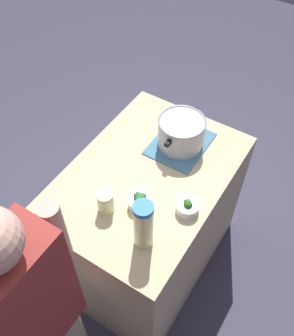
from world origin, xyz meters
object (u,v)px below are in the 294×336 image
at_px(mason_jar, 106,202).
at_px(lemonade_pitcher, 143,225).
at_px(broccoli_bowl_front, 188,207).
at_px(broccoli_bowl_center, 140,201).
at_px(person_cook, 39,322).
at_px(cooking_pot, 181,132).

bearing_deg(mason_jar, lemonade_pitcher, 78.13).
bearing_deg(mason_jar, broccoli_bowl_front, 121.11).
bearing_deg(lemonade_pitcher, broccoli_bowl_center, -142.01).
xyz_separation_m(broccoli_bowl_center, person_cook, (0.69, -0.03, -0.03)).
bearing_deg(mason_jar, cooking_pot, 170.83).
bearing_deg(person_cook, broccoli_bowl_front, 162.78).
distance_m(cooking_pot, person_cook, 1.16).
xyz_separation_m(broccoli_bowl_front, person_cook, (0.79, -0.24, -0.03)).
bearing_deg(broccoli_bowl_front, person_cook, -17.22).
height_order(cooking_pot, broccoli_bowl_front, cooking_pot).
height_order(broccoli_bowl_front, person_cook, person_cook).
distance_m(mason_jar, broccoli_bowl_center, 0.17).
relative_size(mason_jar, person_cook, 0.07).
height_order(cooking_pot, mason_jar, cooking_pot).
bearing_deg(lemonade_pitcher, mason_jar, -101.87).
xyz_separation_m(lemonade_pitcher, broccoli_bowl_front, (-0.26, 0.09, -0.11)).
height_order(cooking_pot, lemonade_pitcher, lemonade_pitcher).
height_order(cooking_pot, broccoli_bowl_center, cooking_pot).
bearing_deg(mason_jar, broccoli_bowl_center, 129.14).
relative_size(lemonade_pitcher, person_cook, 0.17).
distance_m(lemonade_pitcher, broccoli_bowl_center, 0.23).
distance_m(cooking_pot, mason_jar, 0.58).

